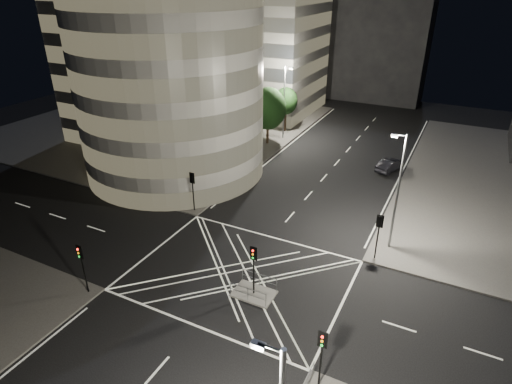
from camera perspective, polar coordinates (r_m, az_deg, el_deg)
The scene contains 22 objects.
ground at distance 33.64m, azimuth -2.20°, elevation -11.01°, with size 120.00×120.00×0.00m, color black.
sidewalk_far_left at distance 68.61m, azimuth -12.72°, elevation 8.75°, with size 42.00×42.00×0.15m, color #494744.
central_island at distance 31.82m, azimuth -0.30°, elevation -13.39°, with size 3.00×2.00×0.15m, color slate.
office_tower_curved at distance 54.41m, azimuth -12.59°, elevation 17.81°, with size 30.00×29.00×27.20m.
office_block_rear at distance 74.57m, azimuth -1.55°, elevation 19.53°, with size 24.00×16.00×22.00m, color gray.
building_far_end at distance 83.70m, azimuth 15.58°, elevation 17.94°, with size 18.00×8.00×18.00m, color black.
tree_a at distance 43.05m, azimuth -8.79°, elevation 4.29°, with size 4.80×4.80×6.96m.
tree_b at distance 47.48m, azimuth -4.69°, elevation 7.49°, with size 4.00×4.00×7.13m.
tree_c at distance 52.41m, azimuth -1.26°, elevation 9.49°, with size 3.68×3.68×6.99m.
tree_d at distance 57.55m, azimuth 1.60°, elevation 11.06°, with size 4.89×4.89×7.66m.
tree_e at distance 62.95m, azimuth 3.99°, elevation 12.00°, with size 3.40×3.40×6.40m.
traffic_signal_fl at distance 41.09m, azimuth -8.46°, elevation 0.99°, with size 0.55×0.22×4.00m.
traffic_signal_nl at distance 32.56m, azimuth -22.24°, elevation -8.42°, with size 0.55×0.22×4.00m.
traffic_signal_fr at distance 35.02m, azimuth 16.06°, elevation -4.72°, with size 0.55×0.22×4.00m.
traffic_signal_nr at distance 24.46m, azimuth 8.78°, elevation -19.99°, with size 0.55×0.22×4.00m.
traffic_signal_island at distance 30.07m, azimuth -0.31°, elevation -9.26°, with size 0.55×0.22×4.00m.
street_lamp_left_near at distance 44.37m, azimuth -5.55°, elevation 6.83°, with size 1.25×0.25×10.00m.
street_lamp_left_far at distance 59.63m, azimuth 3.82°, elevation 12.13°, with size 1.25×0.25×10.00m.
street_lamp_right_far at distance 35.66m, azimuth 18.34°, elevation 0.35°, with size 1.25×0.25×10.00m.
railing_island_south at distance 30.81m, azimuth -1.09°, elevation -13.47°, with size 2.80×0.06×1.10m, color slate.
railing_island_north at distance 32.05m, azimuth 0.45°, elevation -11.61°, with size 2.80×0.06×1.10m, color slate.
sedan at distance 52.95m, azimuth 17.40°, elevation 3.48°, with size 1.53×4.39×1.45m, color black.
Camera 1 is at (13.13, -23.09, 20.63)m, focal length 30.00 mm.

